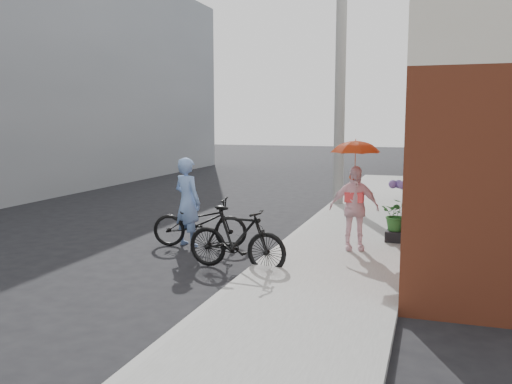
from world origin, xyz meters
The scene contains 11 objects.
ground centered at (0.00, 0.00, 0.00)m, with size 80.00×80.00×0.00m, color black.
sidewalk centered at (2.10, 2.00, 0.06)m, with size 2.20×24.00×0.12m, color gray.
curb centered at (0.94, 2.00, 0.06)m, with size 0.12×24.00×0.12m, color #9E9E99.
utility_pole centered at (1.10, 6.00, 3.50)m, with size 0.28×0.28×7.00m, color #9E9E99.
officer centered at (-0.85, 0.63, 0.84)m, with size 0.61×0.40×1.69m, color #7B9EDA.
bike_left centered at (-0.60, 0.62, 0.47)m, with size 0.62×1.79×0.94m, color black.
bike_right centered at (0.60, -0.64, 0.51)m, with size 0.48×1.70×1.02m, color black.
kimono_woman centered at (2.25, 0.83, 0.86)m, with size 0.86×0.36×1.47m, color #FBD3DC.
parasol centered at (2.25, 0.83, 1.95)m, with size 0.82×0.82×0.72m, color #C84417.
planter centered at (2.93, 1.72, 0.22)m, with size 0.38×0.38×0.20m, color black.
potted_plant centered at (2.93, 1.72, 0.63)m, with size 0.56×0.48×0.62m, color #30712D.
Camera 1 is at (3.53, -8.56, 2.39)m, focal length 38.00 mm.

